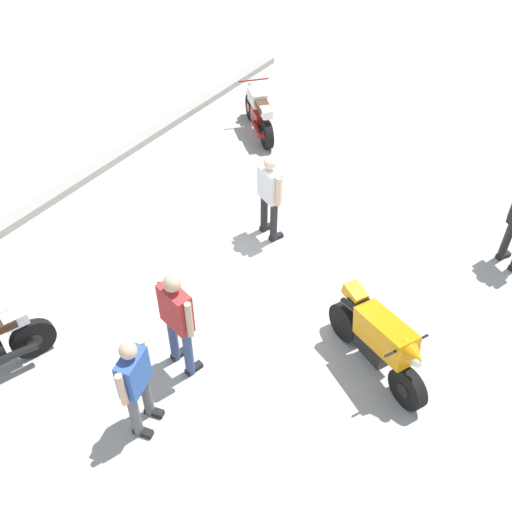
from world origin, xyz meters
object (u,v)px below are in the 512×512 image
at_px(motorcycle_cream_vintage, 259,113).
at_px(person_in_red_shirt, 177,317).
at_px(motorcycle_orange_sportbike, 379,340).
at_px(person_in_white_shirt, 269,193).
at_px(person_in_blue_shirt, 136,381).

distance_m(motorcycle_cream_vintage, person_in_red_shirt, 6.71).
bearing_deg(motorcycle_orange_sportbike, person_in_white_shirt, 176.74).
bearing_deg(person_in_blue_shirt, person_in_white_shirt, 85.72).
xyz_separation_m(motorcycle_orange_sportbike, person_in_white_shirt, (1.66, 2.84, 0.33)).
bearing_deg(motorcycle_orange_sportbike, person_in_red_shirt, -119.92).
height_order(motorcycle_cream_vintage, motorcycle_orange_sportbike, motorcycle_orange_sportbike).
height_order(motorcycle_cream_vintage, person_in_white_shirt, person_in_white_shirt).
height_order(motorcycle_cream_vintage, person_in_blue_shirt, person_in_blue_shirt).
distance_m(motorcycle_cream_vintage, person_in_white_shirt, 3.71).
bearing_deg(motorcycle_orange_sportbike, person_in_blue_shirt, -103.31).
distance_m(motorcycle_cream_vintage, motorcycle_orange_sportbike, 6.82).
bearing_deg(person_in_white_shirt, person_in_blue_shirt, -144.68).
xyz_separation_m(motorcycle_cream_vintage, motorcycle_orange_sportbike, (-4.63, -5.01, 0.11)).
distance_m(person_in_white_shirt, person_in_blue_shirt, 4.20).
bearing_deg(person_in_red_shirt, motorcycle_cream_vintage, 38.21).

